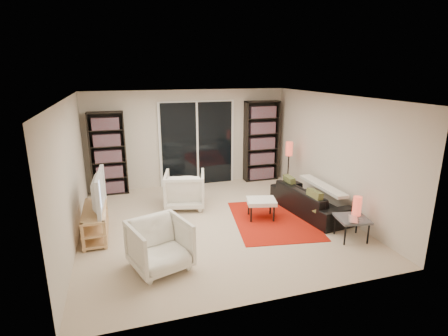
% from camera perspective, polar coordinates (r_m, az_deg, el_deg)
% --- Properties ---
extents(floor, '(5.00, 5.00, 0.00)m').
position_cam_1_polar(floor, '(6.87, -1.28, -8.87)').
color(floor, beige).
rests_on(floor, ground).
extents(wall_back, '(5.00, 0.02, 2.40)m').
position_cam_1_polar(wall_back, '(8.84, -5.74, 4.83)').
color(wall_back, beige).
rests_on(wall_back, ground).
extents(wall_front, '(5.00, 0.02, 2.40)m').
position_cam_1_polar(wall_front, '(4.24, 7.91, -7.52)').
color(wall_front, beige).
rests_on(wall_front, ground).
extents(wall_left, '(0.02, 5.00, 2.40)m').
position_cam_1_polar(wall_left, '(6.30, -23.81, -0.94)').
color(wall_left, beige).
rests_on(wall_left, ground).
extents(wall_right, '(0.02, 5.00, 2.40)m').
position_cam_1_polar(wall_right, '(7.51, 17.35, 2.23)').
color(wall_right, beige).
rests_on(wall_right, ground).
extents(ceiling, '(5.00, 5.00, 0.02)m').
position_cam_1_polar(ceiling, '(6.27, -1.41, 11.50)').
color(ceiling, white).
rests_on(ceiling, wall_back).
extents(sliding_door, '(1.92, 0.08, 2.16)m').
position_cam_1_polar(sliding_door, '(8.87, -4.40, 3.92)').
color(sliding_door, white).
rests_on(sliding_door, ground).
extents(bookshelf_left, '(0.80, 0.30, 1.95)m').
position_cam_1_polar(bookshelf_left, '(8.57, -18.37, 2.20)').
color(bookshelf_left, black).
rests_on(bookshelf_left, ground).
extents(bookshelf_right, '(0.90, 0.30, 2.10)m').
position_cam_1_polar(bookshelf_right, '(9.27, 6.12, 4.38)').
color(bookshelf_right, black).
rests_on(bookshelf_right, ground).
extents(tv_stand, '(0.40, 1.24, 0.50)m').
position_cam_1_polar(tv_stand, '(6.68, -20.23, -8.21)').
color(tv_stand, '#E7BF86').
rests_on(tv_stand, floor).
extents(tv, '(0.21, 1.15, 0.66)m').
position_cam_1_polar(tv, '(6.47, -20.52, -3.60)').
color(tv, black).
rests_on(tv, tv_stand).
extents(rug, '(1.81, 2.25, 0.01)m').
position_cam_1_polar(rug, '(7.04, 8.01, -8.36)').
color(rug, '#B71A0B').
rests_on(rug, floor).
extents(sofa, '(0.98, 1.97, 0.55)m').
position_cam_1_polar(sofa, '(7.43, 13.82, -5.10)').
color(sofa, black).
rests_on(sofa, floor).
extents(armchair_back, '(1.01, 1.03, 0.78)m').
position_cam_1_polar(armchair_back, '(7.54, -6.41, -3.49)').
color(armchair_back, white).
rests_on(armchair_back, floor).
extents(armchair_front, '(1.01, 1.02, 0.74)m').
position_cam_1_polar(armchair_front, '(5.35, -10.43, -12.28)').
color(armchair_front, white).
rests_on(armchair_front, floor).
extents(ottoman, '(0.65, 0.57, 0.40)m').
position_cam_1_polar(ottoman, '(6.96, 6.10, -5.55)').
color(ottoman, white).
rests_on(ottoman, floor).
extents(side_table, '(0.60, 0.60, 0.40)m').
position_cam_1_polar(side_table, '(6.50, 20.19, -7.95)').
color(side_table, '#4F4F54').
rests_on(side_table, floor).
extents(laptop, '(0.39, 0.42, 0.03)m').
position_cam_1_polar(laptop, '(6.38, 20.77, -7.91)').
color(laptop, silver).
rests_on(laptop, side_table).
extents(table_lamp, '(0.15, 0.15, 0.34)m').
position_cam_1_polar(table_lamp, '(6.56, 20.89, -5.81)').
color(table_lamp, '#DC442D').
rests_on(table_lamp, side_table).
extents(floor_lamp, '(0.18, 0.18, 1.21)m').
position_cam_1_polar(floor_lamp, '(8.50, 10.54, 2.17)').
color(floor_lamp, black).
rests_on(floor_lamp, floor).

